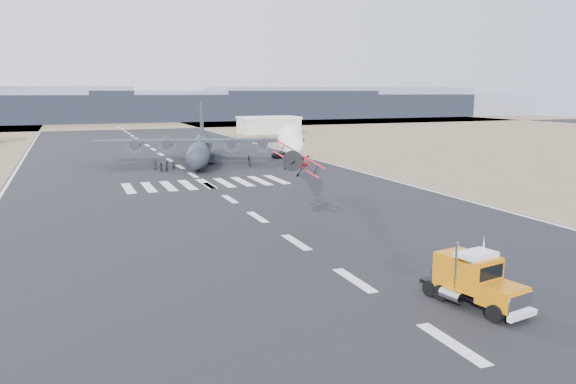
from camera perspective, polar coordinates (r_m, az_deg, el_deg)
ground at (r=44.50m, az=6.77°, el=-8.89°), size 500.00×500.00×0.00m
scrub_far at (r=268.13m, az=-17.22°, el=6.61°), size 500.00×80.00×0.00m
runway_markings at (r=100.09m, az=-9.63°, el=1.70°), size 60.00×260.00×0.01m
ridge_seg_d at (r=297.77m, az=-17.74°, el=8.14°), size 150.00×50.00×13.00m
ridge_seg_e at (r=309.01m, az=-5.51°, el=8.81°), size 150.00×50.00×15.00m
ridge_seg_f at (r=332.81m, az=5.45°, el=9.08°), size 150.00×50.00×17.00m
ridge_seg_g at (r=366.77m, az=14.65°, el=8.58°), size 150.00×50.00×13.00m
hangar_right at (r=198.65m, az=-1.97°, el=6.84°), size 20.50×12.50×5.90m
semi_truck at (r=40.74m, az=18.39°, el=-8.39°), size 4.09×8.66×3.80m
aerobatic_biplane at (r=56.29m, az=1.14°, el=3.09°), size 5.07×5.34×3.90m
smoke_trail at (r=79.60m, az=0.33°, el=5.31°), size 11.09×27.04×3.59m
transport_aircraft at (r=116.92m, az=-8.90°, el=4.47°), size 41.75×34.12×12.19m
support_vehicle at (r=124.64m, az=-0.53°, el=3.81°), size 5.02×2.40×1.38m
crew_a at (r=108.93m, az=-3.90°, el=2.98°), size 0.65×0.74×1.81m
crew_b at (r=105.27m, az=-12.16°, el=2.54°), size 1.01×1.06×1.87m
crew_c at (r=110.96m, az=-10.04°, el=2.99°), size 1.12×1.31×1.86m
crew_d at (r=116.37m, az=-4.03°, el=3.38°), size 0.51×0.94×1.58m
crew_e at (r=108.83m, az=-13.36°, el=2.70°), size 0.96×0.74×1.72m
crew_f at (r=107.39m, az=-9.22°, el=2.77°), size 1.78×1.04×1.83m
crew_g at (r=107.71m, az=-11.57°, el=2.68°), size 0.71×0.63×1.68m
crew_h at (r=105.31m, az=-12.81°, el=2.47°), size 0.97×0.86×1.70m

